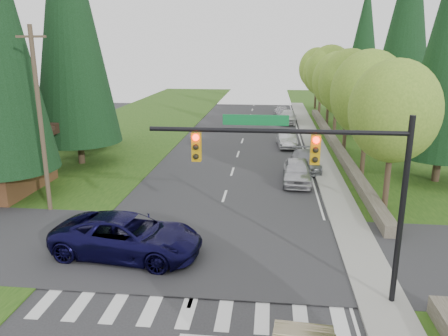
% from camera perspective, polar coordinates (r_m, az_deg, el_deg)
% --- Properties ---
extents(grass_east, '(14.00, 110.00, 0.06)m').
position_cam_1_polar(grass_east, '(32.82, 24.18, -1.53)').
color(grass_east, '#1E4412').
rests_on(grass_east, ground).
extents(grass_west, '(14.00, 110.00, 0.06)m').
position_cam_1_polar(grass_west, '(34.89, -20.84, -0.22)').
color(grass_west, '#1E4412').
rests_on(grass_west, ground).
extents(cross_street, '(120.00, 8.00, 0.10)m').
position_cam_1_polar(cross_street, '(20.14, -2.22, -10.67)').
color(cross_street, '#28282B').
rests_on(cross_street, ground).
extents(sidewalk_east, '(1.80, 80.00, 0.13)m').
position_cam_1_polar(sidewalk_east, '(33.34, 13.16, -0.23)').
color(sidewalk_east, gray).
rests_on(sidewalk_east, ground).
extents(curb_east, '(0.20, 80.00, 0.13)m').
position_cam_1_polar(curb_east, '(33.24, 11.70, -0.19)').
color(curb_east, gray).
rests_on(curb_east, ground).
extents(stone_wall_north, '(0.70, 40.00, 0.70)m').
position_cam_1_polar(stone_wall_north, '(41.20, 14.26, 3.09)').
color(stone_wall_north, '#4C4438').
rests_on(stone_wall_north, ground).
extents(traffic_signal, '(8.70, 0.37, 6.80)m').
position_cam_1_polar(traffic_signal, '(14.99, 12.34, 0.05)').
color(traffic_signal, black).
rests_on(traffic_signal, ground).
extents(utility_pole, '(1.60, 0.24, 10.00)m').
position_cam_1_polar(utility_pole, '(25.32, -22.86, 5.81)').
color(utility_pole, '#473828').
rests_on(utility_pole, ground).
extents(decid_tree_0, '(4.80, 4.80, 8.37)m').
position_cam_1_polar(decid_tree_0, '(24.96, 21.35, 6.90)').
color(decid_tree_0, '#38281C').
rests_on(decid_tree_0, ground).
extents(decid_tree_1, '(5.20, 5.20, 8.80)m').
position_cam_1_polar(decid_tree_1, '(31.72, 18.37, 9.17)').
color(decid_tree_1, '#38281C').
rests_on(decid_tree_1, ground).
extents(decid_tree_2, '(5.00, 5.00, 8.82)m').
position_cam_1_polar(decid_tree_2, '(38.52, 15.96, 10.54)').
color(decid_tree_2, '#38281C').
rests_on(decid_tree_2, ground).
extents(decid_tree_3, '(5.00, 5.00, 8.55)m').
position_cam_1_polar(decid_tree_3, '(45.45, 14.62, 10.98)').
color(decid_tree_3, '#38281C').
rests_on(decid_tree_3, ground).
extents(decid_tree_4, '(5.40, 5.40, 9.18)m').
position_cam_1_polar(decid_tree_4, '(52.37, 13.68, 12.02)').
color(decid_tree_4, '#38281C').
rests_on(decid_tree_4, ground).
extents(decid_tree_5, '(4.80, 4.80, 8.30)m').
position_cam_1_polar(decid_tree_5, '(59.31, 12.60, 11.93)').
color(decid_tree_5, '#38281C').
rests_on(decid_tree_5, ground).
extents(decid_tree_6, '(5.20, 5.20, 8.86)m').
position_cam_1_polar(decid_tree_6, '(66.26, 12.05, 12.59)').
color(decid_tree_6, '#38281C').
rests_on(decid_tree_6, ground).
extents(conifer_w_c, '(6.46, 6.46, 20.80)m').
position_cam_1_polar(conifer_w_c, '(35.17, -19.64, 18.61)').
color(conifer_w_c, '#38281C').
rests_on(conifer_w_c, ground).
extents(conifer_w_e, '(5.78, 5.78, 18.80)m').
position_cam_1_polar(conifer_w_e, '(41.41, -18.45, 16.72)').
color(conifer_w_e, '#38281C').
rests_on(conifer_w_e, ground).
extents(conifer_e_b, '(6.12, 6.12, 19.80)m').
position_cam_1_polar(conifer_e_b, '(45.60, 22.80, 16.78)').
color(conifer_e_b, '#38281C').
rests_on(conifer_e_b, ground).
extents(conifer_e_c, '(5.10, 5.10, 16.80)m').
position_cam_1_polar(conifer_e_c, '(58.97, 17.83, 15.22)').
color(conifer_e_c, '#38281C').
rests_on(conifer_e_c, ground).
extents(suv_navy, '(6.85, 3.77, 1.82)m').
position_cam_1_polar(suv_navy, '(19.77, -12.45, -8.67)').
color(suv_navy, black).
rests_on(suv_navy, ground).
extents(parked_car_a, '(2.06, 4.82, 1.62)m').
position_cam_1_polar(parked_car_a, '(29.80, 9.54, -0.42)').
color(parked_car_a, '#B5B6BA').
rests_on(parked_car_a, ground).
extents(parked_car_b, '(2.16, 4.75, 1.35)m').
position_cam_1_polar(parked_car_b, '(33.21, 10.66, 0.94)').
color(parked_car_b, gray).
rests_on(parked_car_b, ground).
extents(parked_car_c, '(1.96, 4.61, 1.48)m').
position_cam_1_polar(parked_car_c, '(40.63, 8.15, 3.81)').
color(parked_car_c, silver).
rests_on(parked_car_c, ground).
extents(parked_car_d, '(2.16, 4.92, 1.65)m').
position_cam_1_polar(parked_car_d, '(53.24, 8.33, 6.66)').
color(parked_car_d, silver).
rests_on(parked_car_d, ground).
extents(parked_car_e, '(2.43, 4.90, 1.37)m').
position_cam_1_polar(parked_car_e, '(57.15, 7.64, 7.15)').
color(parked_car_e, '#9D9DA1').
rests_on(parked_car_e, ground).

